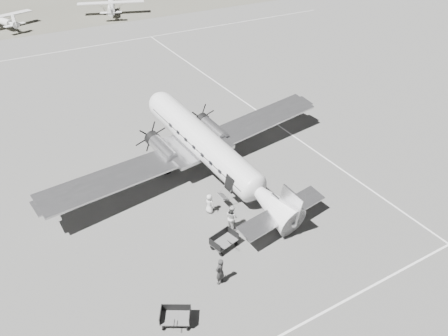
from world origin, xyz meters
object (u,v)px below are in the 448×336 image
(light_plane_right, at_px, (111,8))
(ramp_agent, at_px, (232,217))
(baggage_cart_far, at_px, (176,318))
(passenger, at_px, (209,204))
(light_plane_left, at_px, (2,22))
(ground_crew, at_px, (220,271))
(baggage_cart_near, at_px, (224,241))
(dc3_airliner, at_px, (212,152))

(light_plane_right, height_order, ramp_agent, light_plane_right)
(baggage_cart_far, height_order, passenger, passenger)
(light_plane_left, bearing_deg, ground_crew, -107.24)
(ground_crew, bearing_deg, light_plane_right, -124.87)
(ground_crew, distance_m, ramp_agent, 5.17)
(light_plane_left, xyz_separation_m, ramp_agent, (7.44, -61.09, -0.17))
(baggage_cart_far, distance_m, ground_crew, 3.90)
(light_plane_right, bearing_deg, passenger, -82.62)
(ramp_agent, bearing_deg, light_plane_left, -0.90)
(light_plane_right, height_order, baggage_cart_near, light_plane_right)
(baggage_cart_far, bearing_deg, light_plane_left, 121.17)
(baggage_cart_far, xyz_separation_m, ramp_agent, (6.88, 5.38, 0.49))
(ground_crew, xyz_separation_m, passenger, (2.71, 6.35, -0.18))
(light_plane_right, bearing_deg, light_plane_left, -162.57)
(ground_crew, distance_m, passenger, 6.91)
(baggage_cart_far, bearing_deg, ground_crew, 51.15)
(ground_crew, height_order, ramp_agent, ramp_agent)
(ramp_agent, bearing_deg, passenger, 5.22)
(baggage_cart_far, relative_size, ground_crew, 0.91)
(baggage_cart_near, height_order, baggage_cart_far, baggage_cart_near)
(baggage_cart_near, bearing_deg, passenger, 61.78)
(dc3_airliner, bearing_deg, light_plane_left, 90.34)
(baggage_cart_far, relative_size, ramp_agent, 0.90)
(light_plane_left, bearing_deg, ramp_agent, -103.98)
(baggage_cart_far, distance_m, passenger, 9.98)
(baggage_cart_far, bearing_deg, baggage_cart_near, 66.62)
(light_plane_right, distance_m, ramp_agent, 61.72)
(ramp_agent, bearing_deg, dc3_airliner, -23.75)
(baggage_cart_near, bearing_deg, ramp_agent, 30.33)
(light_plane_left, xyz_separation_m, ground_crew, (4.18, -65.11, -0.18))
(light_plane_left, height_order, baggage_cart_near, light_plane_left)
(light_plane_right, xyz_separation_m, baggage_cart_near, (-12.44, -62.20, -0.71))
(dc3_airliner, relative_size, ramp_agent, 13.80)
(passenger, bearing_deg, light_plane_left, -12.83)
(baggage_cart_near, relative_size, ground_crew, 0.96)
(dc3_airliner, height_order, ground_crew, dc3_airliner)
(baggage_cart_near, bearing_deg, light_plane_right, 64.43)
(passenger, bearing_deg, ramp_agent, 173.54)
(baggage_cart_near, xyz_separation_m, ramp_agent, (1.48, 1.46, 0.46))
(baggage_cart_far, xyz_separation_m, passenger, (6.34, 7.71, 0.30))
(dc3_airliner, distance_m, light_plane_left, 55.76)
(dc3_airliner, bearing_deg, baggage_cart_far, -136.04)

